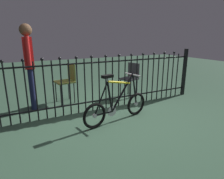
{
  "coord_description": "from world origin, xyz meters",
  "views": [
    {
      "loc": [
        -1.59,
        -2.91,
        1.52
      ],
      "look_at": [
        -0.0,
        0.21,
        0.55
      ],
      "focal_mm": 31.24,
      "sensor_mm": 36.0,
      "label": 1
    }
  ],
  "objects_px": {
    "bicycle": "(117,106)",
    "chair_charcoal": "(131,76)",
    "person_visitor": "(29,59)",
    "chair_olive": "(67,79)"
  },
  "relations": [
    {
      "from": "chair_olive",
      "to": "chair_charcoal",
      "type": "relative_size",
      "value": 1.05
    },
    {
      "from": "bicycle",
      "to": "chair_olive",
      "type": "bearing_deg",
      "value": 108.64
    },
    {
      "from": "chair_charcoal",
      "to": "person_visitor",
      "type": "relative_size",
      "value": 0.49
    },
    {
      "from": "bicycle",
      "to": "chair_charcoal",
      "type": "distance_m",
      "value": 1.65
    },
    {
      "from": "bicycle",
      "to": "chair_olive",
      "type": "distance_m",
      "value": 1.59
    },
    {
      "from": "bicycle",
      "to": "person_visitor",
      "type": "distance_m",
      "value": 2.02
    },
    {
      "from": "chair_charcoal",
      "to": "chair_olive",
      "type": "bearing_deg",
      "value": 170.72
    },
    {
      "from": "bicycle",
      "to": "chair_charcoal",
      "type": "xyz_separation_m",
      "value": [
        1.07,
        1.23,
        0.22
      ]
    },
    {
      "from": "bicycle",
      "to": "chair_olive",
      "type": "height_order",
      "value": "chair_olive"
    },
    {
      "from": "bicycle",
      "to": "chair_charcoal",
      "type": "bearing_deg",
      "value": 49.0
    }
  ]
}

